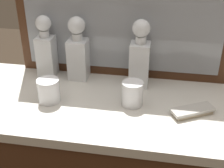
# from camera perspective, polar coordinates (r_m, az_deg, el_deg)

# --- Properties ---
(dresser_mirror) EXTENTS (0.89, 0.03, 0.63)m
(dresser_mirror) POSITION_cam_1_polar(r_m,az_deg,el_deg) (1.26, 1.87, 14.51)
(dresser_mirror) COLOR #472816
(dresser_mirror) RESTS_ON dresser
(crystal_decanter_rear) EXTENTS (0.08, 0.08, 0.28)m
(crystal_decanter_rear) POSITION_cam_1_polar(r_m,az_deg,el_deg) (1.25, 5.12, 4.42)
(crystal_decanter_rear) COLOR white
(crystal_decanter_rear) RESTS_ON dresser
(crystal_decanter_center) EXTENTS (0.08, 0.08, 0.27)m
(crystal_decanter_center) POSITION_cam_1_polar(r_m,az_deg,el_deg) (1.31, -6.24, 5.43)
(crystal_decanter_center) COLOR white
(crystal_decanter_center) RESTS_ON dresser
(crystal_decanter_far_left) EXTENTS (0.07, 0.07, 0.27)m
(crystal_decanter_far_left) POSITION_cam_1_polar(r_m,az_deg,el_deg) (1.36, -11.95, 5.73)
(crystal_decanter_far_left) COLOR white
(crystal_decanter_far_left) RESTS_ON dresser
(crystal_tumbler_center) EXTENTS (0.08, 0.08, 0.09)m
(crystal_tumbler_center) POSITION_cam_1_polar(r_m,az_deg,el_deg) (1.15, 3.75, -1.97)
(crystal_tumbler_center) COLOR white
(crystal_tumbler_center) RESTS_ON dresser
(crystal_tumbler_far_right) EXTENTS (0.08, 0.08, 0.09)m
(crystal_tumbler_far_right) POSITION_cam_1_polar(r_m,az_deg,el_deg) (1.19, -11.53, -1.36)
(crystal_tumbler_far_right) COLOR white
(crystal_tumbler_far_right) RESTS_ON dresser
(silver_brush_front) EXTENTS (0.16, 0.12, 0.02)m
(silver_brush_front) POSITION_cam_1_polar(r_m,az_deg,el_deg) (1.14, 14.56, -4.84)
(silver_brush_front) COLOR #B7A88C
(silver_brush_front) RESTS_ON dresser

